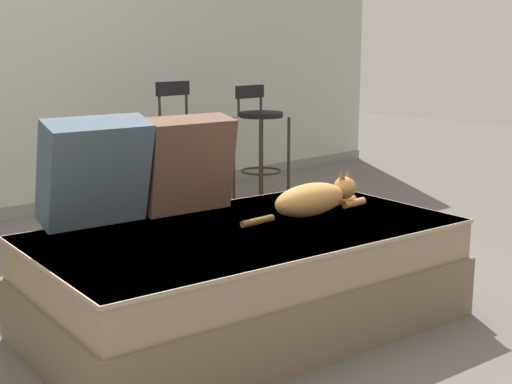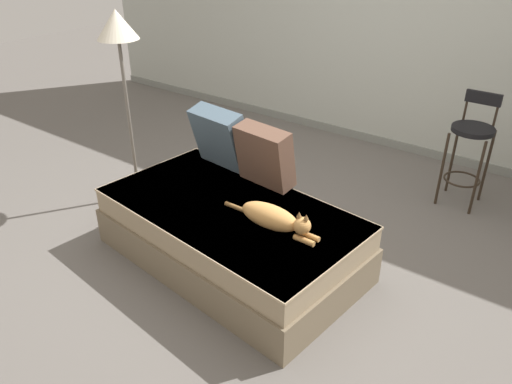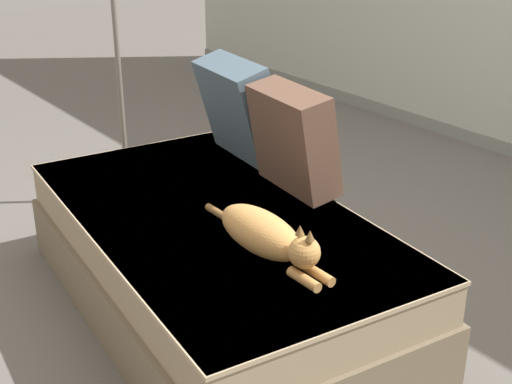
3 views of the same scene
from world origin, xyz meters
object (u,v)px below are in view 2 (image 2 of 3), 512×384
object	(u,v)px
bar_stool_near_window	(470,143)
throw_pillow_corner	(221,137)
couch	(231,234)
throw_pillow_middle	(265,156)
floor_lamp	(119,44)
cat	(274,218)

from	to	relation	value
bar_stool_near_window	throw_pillow_corner	bearing A→B (deg)	-137.96
couch	throw_pillow_middle	world-z (taller)	throw_pillow_middle
throw_pillow_middle	bar_stool_near_window	bearing A→B (deg)	53.19
throw_pillow_middle	floor_lamp	world-z (taller)	floor_lamp
bar_stool_near_window	couch	bearing A→B (deg)	-120.19
cat	bar_stool_near_window	distance (m)	2.00
throw_pillow_corner	throw_pillow_middle	xyz separation A→B (m)	(0.46, -0.05, -0.01)
throw_pillow_middle	floor_lamp	distance (m)	1.43
couch	throw_pillow_corner	world-z (taller)	throw_pillow_corner
throw_pillow_corner	throw_pillow_middle	size ratio (longest dim) A/B	1.06
throw_pillow_middle	cat	xyz separation A→B (m)	(0.39, -0.45, -0.15)
floor_lamp	couch	bearing A→B (deg)	-11.10
couch	throw_pillow_middle	distance (m)	0.61
floor_lamp	cat	bearing A→B (deg)	-9.86
bar_stool_near_window	floor_lamp	size ratio (longest dim) A/B	0.60
couch	cat	bearing A→B (deg)	-5.83
throw_pillow_middle	cat	world-z (taller)	throw_pillow_middle
couch	bar_stool_near_window	distance (m)	2.16
floor_lamp	throw_pillow_corner	bearing A→B (deg)	15.43
couch	cat	world-z (taller)	cat
couch	floor_lamp	size ratio (longest dim) A/B	1.22
cat	floor_lamp	world-z (taller)	floor_lamp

